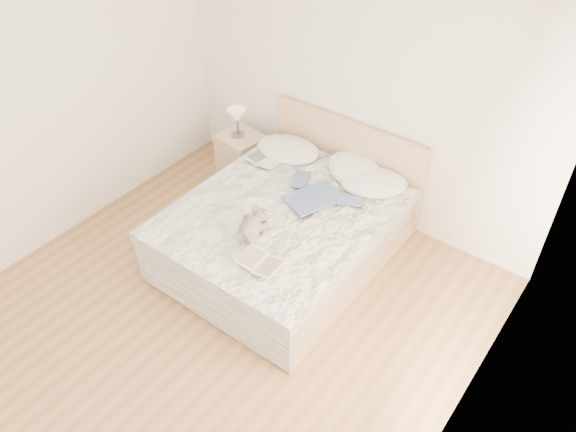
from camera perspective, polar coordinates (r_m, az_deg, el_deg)
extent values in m
cube|color=brown|center=(4.87, -8.67, -11.49)|extent=(4.00, 4.50, 0.00)
cube|color=white|center=(3.27, -13.53, 19.73)|extent=(4.00, 4.50, 0.00)
cube|color=white|center=(5.41, 6.89, 12.99)|extent=(4.00, 0.02, 2.70)
cube|color=white|center=(5.38, -25.86, 8.95)|extent=(0.02, 4.50, 2.70)
cube|color=white|center=(3.14, 16.66, -12.94)|extent=(0.02, 4.50, 2.70)
cube|color=white|center=(3.27, 18.93, -8.24)|extent=(0.02, 1.30, 1.10)
cube|color=tan|center=(5.37, -0.30, -3.26)|extent=(1.68, 2.08, 0.20)
cube|color=white|center=(5.20, -0.31, -1.25)|extent=(1.60, 2.00, 0.30)
cube|color=white|center=(5.05, -0.66, 0.08)|extent=(1.72, 2.05, 0.10)
cube|color=tan|center=(5.80, 5.93, 5.28)|extent=(1.70, 0.06, 1.00)
cube|color=tan|center=(6.29, -4.74, 5.94)|extent=(0.49, 0.45, 0.56)
cylinder|color=#4A4540|center=(6.14, -5.09, 8.22)|extent=(0.15, 0.15, 0.02)
cylinder|color=#443E39|center=(6.08, -5.15, 9.10)|extent=(0.03, 0.03, 0.20)
cone|color=beige|center=(6.02, -5.22, 10.14)|extent=(0.21, 0.21, 0.15)
ellipsoid|color=silver|center=(5.74, -0.02, 6.79)|extent=(0.74, 0.59, 0.20)
ellipsoid|color=white|center=(5.47, 6.90, 4.60)|extent=(0.80, 0.70, 0.20)
ellipsoid|color=white|center=(5.33, 8.70, 3.34)|extent=(0.77, 0.72, 0.19)
cube|color=silver|center=(5.60, -2.33, 5.71)|extent=(0.37, 0.27, 0.03)
cube|color=#F4E8C1|center=(4.48, -2.82, -4.76)|extent=(0.38, 0.27, 0.02)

